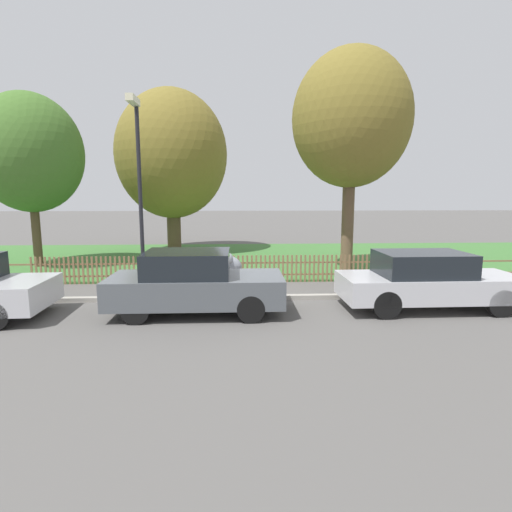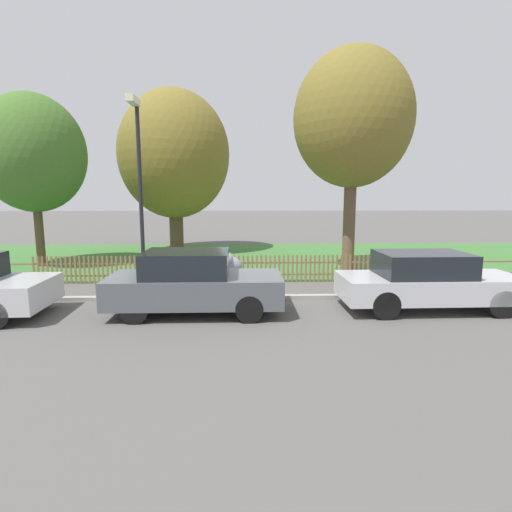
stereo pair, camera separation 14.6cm
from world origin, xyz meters
name	(u,v)px [view 2 (the right image)]	position (x,y,z in m)	size (l,w,h in m)	color
ground_plane	(209,301)	(0.00, 0.00, 0.00)	(120.00, 120.00, 0.00)	#565451
kerb_stone	(209,298)	(0.00, 0.10, 0.06)	(35.55, 0.20, 0.12)	#9E998E
grass_strip	(222,258)	(0.00, 7.33, 0.01)	(35.55, 10.15, 0.01)	#3D7033
park_fence	(214,269)	(0.00, 2.26, 0.45)	(35.55, 0.05, 0.90)	olive
parked_car_black_saloon	(193,283)	(-0.26, -1.10, 0.76)	(4.12, 1.73, 1.52)	#51565B
parked_car_navy_estate	(427,281)	(5.49, -0.99, 0.73)	(4.42, 1.70, 1.44)	#BCBCC1
covered_motorcycle	(215,267)	(0.07, 1.44, 0.68)	(1.93, 0.94, 1.12)	black
tree_nearest_kerb	(33,154)	(-7.16, 5.61, 4.40)	(3.93, 3.93, 6.68)	brown
tree_behind_motorcycle	(174,155)	(-2.40, 9.61, 4.75)	(5.38, 5.38, 7.87)	brown
tree_mid_park	(353,119)	(4.85, 4.08, 5.47)	(4.21, 4.21, 7.92)	brown
street_lamp	(139,174)	(-1.91, 0.72, 3.40)	(0.20, 0.79, 5.35)	black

